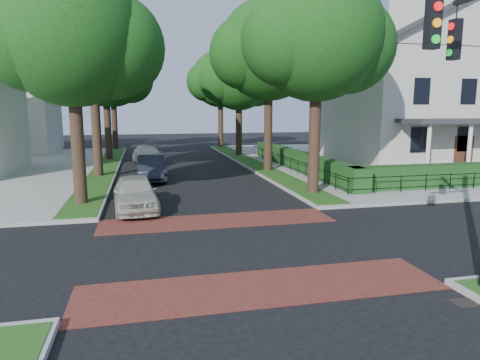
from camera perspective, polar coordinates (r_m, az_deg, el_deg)
name	(u,v)px	position (r m, az deg, el deg)	size (l,w,h in m)	color
ground	(235,247)	(13.70, -0.69, -8.89)	(120.00, 120.00, 0.00)	black
sidewalk_ne	(414,159)	(38.94, 22.14, 2.63)	(30.00, 30.00, 0.15)	gray
crosswalk_far	(218,221)	(16.71, -2.99, -5.45)	(9.00, 2.20, 0.01)	maroon
crosswalk_near	(262,287)	(10.80, 2.98, -14.12)	(9.00, 2.20, 0.01)	maroon
storm_drain	(467,302)	(11.29, 27.99, -14.20)	(0.65, 0.45, 0.01)	black
grass_strip_ne	(251,162)	(33.09, 1.54, 2.37)	(1.60, 29.80, 0.02)	#1C4C15
grass_strip_nw	(106,167)	(32.19, -17.45, 1.72)	(1.60, 29.80, 0.02)	#1C4C15
tree_right_near	(317,38)	(21.85, 10.28, 18.11)	(7.75, 6.67, 10.66)	black
tree_right_mid	(270,51)	(29.39, 3.96, 16.73)	(8.25, 7.09, 11.22)	black
tree_right_far	(239,77)	(37.93, -0.08, 13.51)	(7.25, 6.23, 9.74)	black
tree_right_back	(221,80)	(46.77, -2.56, 13.21)	(7.50, 6.45, 10.20)	black
tree_left_near	(74,38)	(20.32, -21.22, 17.26)	(7.50, 6.45, 10.20)	black
tree_left_mid	(94,40)	(28.36, -18.93, 17.24)	(8.00, 6.88, 11.48)	black
tree_left_far	(106,73)	(37.12, -17.38, 13.50)	(7.00, 6.02, 9.86)	black
tree_left_back	(114,77)	(46.12, -16.51, 13.07)	(7.75, 6.66, 10.44)	black
hedge_main_road	(298,160)	(29.81, 7.79, 2.62)	(1.00, 18.00, 1.20)	#194518
fence_main_road	(287,163)	(29.56, 6.33, 2.30)	(0.06, 18.00, 0.90)	black
house_victorian	(421,85)	(35.08, 22.95, 11.63)	(13.00, 13.05, 12.48)	beige
house_left_far	(2,100)	(46.49, -29.13, 9.30)	(10.00, 9.00, 10.14)	beige
parked_car_front	(135,193)	(18.80, -13.81, -1.70)	(1.76, 4.38, 1.49)	beige
parked_car_middle	(151,168)	(26.37, -11.75, 1.61)	(1.60, 4.59, 1.51)	#1F212E
parked_car_rear	(148,155)	(34.11, -12.20, 3.28)	(1.95, 4.79, 1.39)	slate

